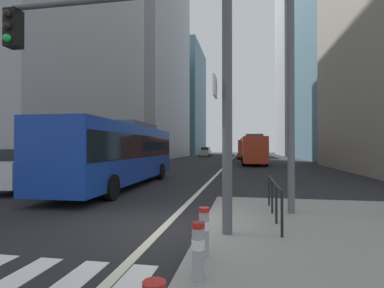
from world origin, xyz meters
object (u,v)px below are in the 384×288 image
Objects in this scene: sedan_white_oncoming at (29,169)px; bollard_right at (204,229)px; city_bus_red_distant at (246,148)px; street_lamp_post at (291,35)px; bollard_left at (198,248)px; car_oncoming_mid at (206,152)px; city_bus_blue_oncoming at (120,151)px; car_receding_near at (249,152)px; city_bus_red_receding at (253,148)px; traffic_signal_gantry at (146,59)px.

sedan_white_oncoming reaches higher than bollard_right.
street_lamp_post is (1.12, -43.10, 3.45)m from city_bus_red_distant.
bollard_right is (-0.91, -46.83, -1.22)m from city_bus_red_distant.
sedan_white_oncoming is at bearing -104.38° from city_bus_red_distant.
bollard_right is at bearing 92.66° from bollard_left.
city_bus_red_distant is 2.35× the size of car_oncoming_mid.
city_bus_red_distant is (10.16, 39.63, 0.85)m from sedan_white_oncoming.
city_bus_blue_oncoming reaches higher than car_receding_near.
car_oncoming_mid is at bearing 109.66° from city_bus_red_receding.
traffic_signal_gantry reaches higher than city_bus_red_distant.
car_oncoming_mid reaches higher than bollard_right.
traffic_signal_gantry is 4.46m from bollard_left.
sedan_white_oncoming is at bearing -92.55° from car_oncoming_mid.
car_oncoming_mid is at bearing 135.09° from city_bus_red_distant.
city_bus_red_receding reaches higher than car_receding_near.
city_bus_blue_oncoming is at bearing -99.80° from city_bus_red_distant.
city_bus_blue_oncoming reaches higher than bollard_right.
bollard_right is (5.60, -9.18, -1.22)m from city_bus_blue_oncoming.
city_bus_blue_oncoming is 10.82m from bollard_right.
street_lamp_post reaches higher than city_bus_red_receding.
city_bus_red_receding is 30.22m from bollard_right.
car_receding_near is (10.95, 51.77, 0.00)m from sedan_white_oncoming.
city_bus_blue_oncoming is 2.52× the size of car_receding_near.
city_bus_blue_oncoming is 1.45× the size of street_lamp_post.
sedan_white_oncoming is 0.95× the size of car_receding_near.
sedan_white_oncoming is 0.96× the size of car_oncoming_mid.
sedan_white_oncoming is 12.38m from bollard_left.
street_lamp_post reaches higher than bollard_left.
street_lamp_post is (11.28, -3.48, 4.29)m from sedan_white_oncoming.
city_bus_red_distant is 13.08× the size of bollard_left.
traffic_signal_gantry is at bearing -37.13° from sedan_white_oncoming.
city_bus_red_distant is 46.86m from bollard_right.
sedan_white_oncoming is 5.35× the size of bollard_left.
street_lamp_post is 6.91m from bollard_left.
car_receding_near is at bearing 88.42° from bollard_left.
city_bus_blue_oncoming is 22.20m from city_bus_red_receding.
car_receding_near is at bearing 89.99° from city_bus_red_receding.
city_bus_red_receding is 13.10× the size of bollard_right.
car_oncoming_mid is at bearing -154.94° from car_receding_near.
city_bus_red_receding is 1.83× the size of traffic_signal_gantry.
city_bus_red_distant is 12.75× the size of bollard_right.
bollard_left is at bearing -93.04° from city_bus_red_receding.
city_bus_red_distant is (-0.79, 16.69, -0.00)m from city_bus_red_receding.
bollard_left is at bearing -60.91° from city_bus_blue_oncoming.
city_bus_blue_oncoming is at bearing 28.40° from sedan_white_oncoming.
city_bus_red_distant is (6.50, 37.65, -0.00)m from city_bus_blue_oncoming.
car_oncoming_mid is 5.56× the size of bollard_left.
sedan_white_oncoming reaches higher than bollard_left.
street_lamp_post is (3.55, 2.37, 1.20)m from traffic_signal_gantry.
city_bus_blue_oncoming and city_bus_red_distant have the same top height.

